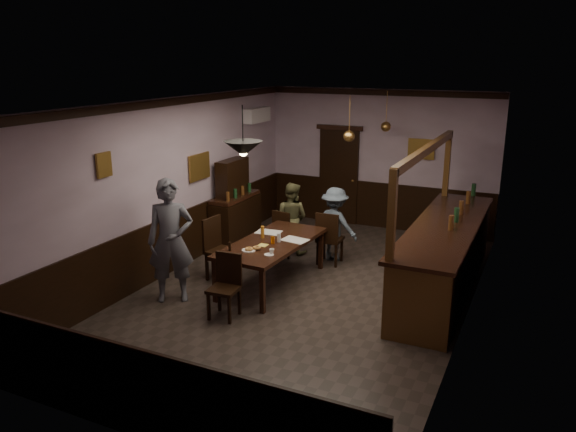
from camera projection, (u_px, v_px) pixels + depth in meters
The scene contains 31 objects.
room at pixel (305, 202), 8.63m from camera, with size 5.01×8.01×3.01m.
dining_table at pixel (272, 245), 9.16m from camera, with size 1.10×2.24×0.75m.
chair_far_left at pixel (284, 231), 10.51m from camera, with size 0.44×0.44×0.90m.
chair_far_right at pixel (329, 236), 10.07m from camera, with size 0.45×0.45×0.99m.
chair_near at pixel (226, 282), 8.09m from camera, with size 0.44×0.44×0.94m.
chair_side at pixel (218, 246), 9.45m from camera, with size 0.50×0.50×1.06m.
person_standing at pixel (171, 241), 8.50m from camera, with size 0.70×0.46×1.92m, color #565862.
person_seated_left at pixel (291, 218), 10.68m from camera, with size 0.67×0.52×1.37m, color brown.
person_seated_right at pixel (335, 224), 10.28m from camera, with size 0.89×0.51×1.37m, color #4D5D6E.
newspaper_left at pixel (269, 232), 9.60m from camera, with size 0.42×0.30×0.01m, color silver.
newspaper_right at pixel (295, 240), 9.20m from camera, with size 0.42×0.30×0.01m, color silver.
napkin at pixel (263, 245), 8.95m from camera, with size 0.15×0.15×0.00m, color #E8D555.
saucer at pixel (269, 255), 8.51m from camera, with size 0.15×0.15×0.01m, color white.
coffee_cup at pixel (272, 251), 8.53m from camera, with size 0.08×0.08×0.07m, color white.
pastry_plate at pixel (249, 250), 8.70m from camera, with size 0.22×0.22×0.01m, color white.
pastry_ring_a at pixel (249, 249), 8.68m from camera, with size 0.13×0.13×0.04m, color #C68C47.
pastry_ring_b at pixel (257, 248), 8.73m from camera, with size 0.13×0.13×0.04m, color #C68C47.
soda_can at pixel (273, 240), 9.01m from camera, with size 0.07×0.07×0.12m, color orange.
beer_glass at pixel (263, 232), 9.29m from camera, with size 0.06×0.06×0.20m, color #BF721E.
water_glass at pixel (279, 238), 9.09m from camera, with size 0.06×0.06×0.15m, color silver.
pepper_mill at pixel (230, 246), 8.68m from camera, with size 0.04×0.04×0.14m, color black.
sideboard at pixel (235, 211), 11.15m from camera, with size 0.46×1.30×1.72m.
bar_counter at pixel (444, 255), 8.96m from camera, with size 0.97×4.16×2.33m.
door_back at pixel (339, 177), 12.55m from camera, with size 0.90×0.06×2.10m, color black.
ac_unit at pixel (257, 115), 11.86m from camera, with size 0.20×0.85×0.30m.
picture_left_small at pixel (104, 165), 8.07m from camera, with size 0.04×0.28×0.36m.
picture_left_large at pixel (199, 167), 10.28m from camera, with size 0.04×0.62×0.48m.
picture_back at pixel (421, 149), 11.61m from camera, with size 0.55×0.04×0.42m.
pendant_iron at pixel (243, 149), 8.02m from camera, with size 0.56×0.56×0.73m.
pendant_brass_mid at pixel (349, 136), 9.84m from camera, with size 0.20×0.20×0.81m.
pendant_brass_far at pixel (386, 127), 11.17m from camera, with size 0.20×0.20×0.81m.
Camera 1 is at (3.35, -7.66, 3.67)m, focal length 35.00 mm.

